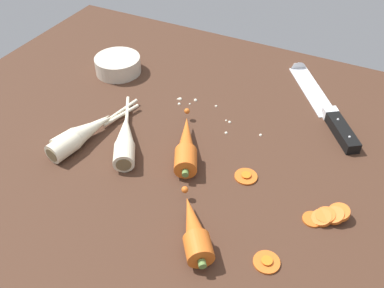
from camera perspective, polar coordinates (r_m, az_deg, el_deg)
ground_plane at (r=86.53cm, az=0.59°, el=-0.97°), size 120.00×90.00×4.00cm
chefs_knife at (r=100.29cm, az=16.60°, el=5.74°), size 22.77×30.30×4.18cm
whole_carrot at (r=81.80cm, az=-0.79°, el=-0.10°), size 10.51×17.83×4.20cm
whole_carrot_second at (r=68.00cm, az=0.29°, el=-11.33°), size 10.85×13.22×4.20cm
parsnip_front at (r=87.48cm, az=-14.10°, el=1.54°), size 8.02×20.82×4.00cm
parsnip_mid_left at (r=84.30cm, az=-8.90°, el=0.68°), size 13.69×20.48×4.00cm
parsnip_mid_right at (r=87.11cm, az=-14.42°, el=1.27°), size 6.43×23.62×4.00cm
carrot_slice_stack at (r=74.69cm, az=17.53°, el=-9.11°), size 7.11×5.86×2.86cm
carrot_slice_stray_near at (r=78.79cm, az=7.21°, el=-4.22°), size 4.19×4.19×0.70cm
carrot_slice_stray_mid at (r=67.69cm, az=9.92°, el=-15.15°), size 4.11×4.11×0.70cm
prep_bowl at (r=107.40cm, az=-9.85°, el=10.41°), size 11.00×11.00×4.00cm
mince_crumbs at (r=93.96cm, az=1.37°, el=4.80°), size 21.59×8.24×0.86cm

